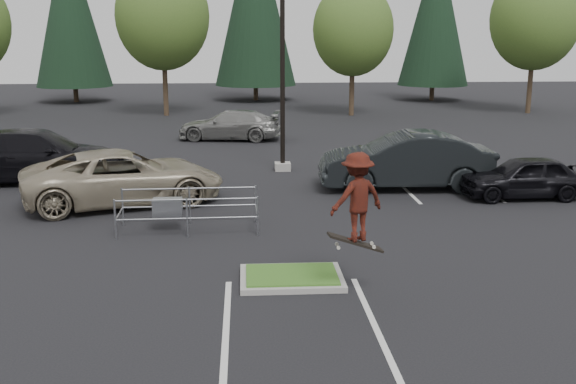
{
  "coord_description": "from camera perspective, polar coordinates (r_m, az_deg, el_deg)",
  "views": [
    {
      "loc": [
        -0.97,
        -13.62,
        5.18
      ],
      "look_at": [
        0.02,
        1.5,
        1.61
      ],
      "focal_mm": 42.0,
      "sensor_mm": 36.0,
      "label": 1
    }
  ],
  "objects": [
    {
      "name": "conif_a",
      "position": [
        55.21,
        -18.0,
        14.63
      ],
      "size": [
        5.72,
        5.72,
        13.0
      ],
      "color": "#38281C",
      "rests_on": "ground"
    },
    {
      "name": "light_pole",
      "position": [
        25.67,
        -0.47,
        11.87
      ],
      "size": [
        0.7,
        0.6,
        10.12
      ],
      "color": "#98948E",
      "rests_on": "ground"
    },
    {
      "name": "car_l_black",
      "position": [
        25.71,
        -20.49,
        2.91
      ],
      "size": [
        6.52,
        2.86,
        1.86
      ],
      "primitive_type": "imported",
      "rotation": [
        0.0,
        0.0,
        1.61
      ],
      "color": "black",
      "rests_on": "ground"
    },
    {
      "name": "conif_c",
      "position": [
        55.21,
        12.4,
        14.69
      ],
      "size": [
        5.5,
        5.5,
        12.5
      ],
      "color": "#38281C",
      "rests_on": "ground"
    },
    {
      "name": "stall_lines",
      "position": [
        20.32,
        -4.71,
        -1.55
      ],
      "size": [
        22.62,
        17.6,
        0.01
      ],
      "color": "silver",
      "rests_on": "ground"
    },
    {
      "name": "car_r_black",
      "position": [
        22.93,
        19.37,
        1.2
      ],
      "size": [
        4.05,
        1.66,
        1.37
      ],
      "primitive_type": "imported",
      "rotation": [
        0.0,
        0.0,
        4.72
      ],
      "color": "black",
      "rests_on": "ground"
    },
    {
      "name": "decid_d",
      "position": [
        47.87,
        20.15,
        13.35
      ],
      "size": [
        5.76,
        5.76,
        9.43
      ],
      "color": "#38281C",
      "rests_on": "ground"
    },
    {
      "name": "decid_b",
      "position": [
        44.45,
        -10.58,
        14.15
      ],
      "size": [
        5.89,
        5.89,
        9.64
      ],
      "color": "#38281C",
      "rests_on": "ground"
    },
    {
      "name": "grass_median",
      "position": [
        14.58,
        0.31,
        -7.23
      ],
      "size": [
        2.2,
        1.6,
        0.16
      ],
      "color": "#98948E",
      "rests_on": "ground"
    },
    {
      "name": "car_r_charc",
      "position": [
        23.28,
        9.92,
        2.62
      ],
      "size": [
        5.92,
        2.25,
        1.93
      ],
      "primitive_type": "imported",
      "rotation": [
        0.0,
        0.0,
        4.68
      ],
      "color": "black",
      "rests_on": "ground"
    },
    {
      "name": "car_far_silver",
      "position": [
        33.87,
        -4.87,
        5.68
      ],
      "size": [
        5.37,
        2.88,
        1.48
      ],
      "primitive_type": "imported",
      "rotation": [
        0.0,
        0.0,
        4.55
      ],
      "color": "gray",
      "rests_on": "ground"
    },
    {
      "name": "decid_c",
      "position": [
        44.01,
        5.5,
        13.3
      ],
      "size": [
        5.12,
        5.12,
        8.38
      ],
      "color": "#38281C",
      "rests_on": "ground"
    },
    {
      "name": "skateboarder",
      "position": [
        13.22,
        5.81,
        -0.47
      ],
      "size": [
        1.31,
        1.05,
        2.03
      ],
      "rotation": [
        0.0,
        0.0,
        3.55
      ],
      "color": "black",
      "rests_on": "ground"
    },
    {
      "name": "cart_corral",
      "position": [
        18.28,
        -9.76,
        -1.24
      ],
      "size": [
        3.75,
        1.42,
        1.05
      ],
      "rotation": [
        0.0,
        0.0,
        0.02
      ],
      "color": "gray",
      "rests_on": "ground"
    },
    {
      "name": "ground",
      "position": [
        14.6,
        0.31,
        -7.51
      ],
      "size": [
        120.0,
        120.0,
        0.0
      ],
      "primitive_type": "plane",
      "color": "black",
      "rests_on": "ground"
    },
    {
      "name": "car_l_tan",
      "position": [
        21.41,
        -13.91,
        1.19
      ],
      "size": [
        6.66,
        4.5,
        1.7
      ],
      "primitive_type": "imported",
      "rotation": [
        0.0,
        0.0,
        1.87
      ],
      "color": "gray",
      "rests_on": "ground"
    }
  ]
}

